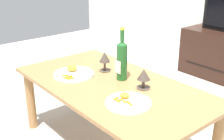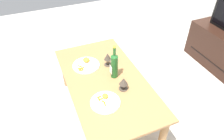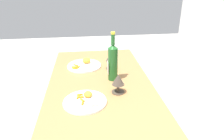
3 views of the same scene
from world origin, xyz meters
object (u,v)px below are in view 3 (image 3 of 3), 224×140
Objects in this scene: wine_bottle at (113,61)px; goblet_left at (111,58)px; goblet_right at (118,81)px; dinner_plate_left at (85,65)px; dining_table at (100,90)px; dinner_plate_right at (85,101)px.

goblet_left is at bearing 177.47° from wine_bottle.
goblet_right is 0.45× the size of dinner_plate_left.
goblet_left reaches higher than dining_table.
dinner_plate_left is (-0.48, -0.22, -0.07)m from goblet_right.
goblet_right is 0.49× the size of dinner_plate_right.
dinner_plate_left is at bearing -142.91° from wine_bottle.
dinner_plate_right is at bearing -35.36° from wine_bottle.
goblet_right is at bearing 24.65° from dinner_plate_left.
goblet_right is at bearing 2.53° from wine_bottle.
wine_bottle is at bearing -2.53° from goblet_left.
dining_table is 5.20× the size of dinner_plate_right.
dining_table is 0.27m from goblet_right.
dinner_plate_left is at bearing -155.35° from goblet_right.
wine_bottle is at bearing 37.09° from dinner_plate_left.
wine_bottle is 2.44× the size of goblet_left.
dining_table is 0.25m from wine_bottle.
dining_table is 0.32m from dinner_plate_left.
dining_table is 0.32m from dinner_plate_right.
goblet_left is 0.56× the size of dinner_plate_right.
wine_bottle reaches higher than goblet_right.
goblet_right is 0.53m from dinner_plate_left.
goblet_right is (0.40, 0.00, -0.01)m from goblet_left.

